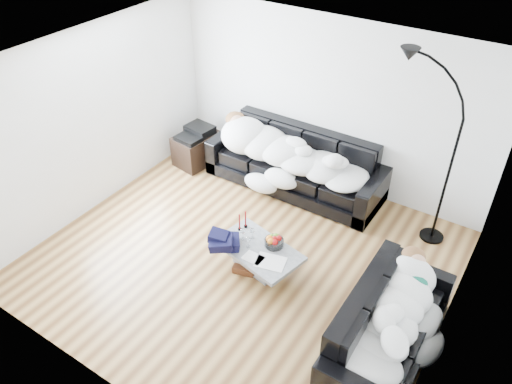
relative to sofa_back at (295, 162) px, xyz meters
The scene contains 24 objects.
ground 1.86m from the sofa_back, 81.76° to the right, with size 5.00×5.00×0.00m, color brown.
wall_back 1.00m from the sofa_back, 60.54° to the left, with size 5.00×0.02×2.60m, color silver.
wall_left 2.99m from the sofa_back, 141.37° to the right, with size 0.02×4.50×2.60m, color silver.
wall_right 3.40m from the sofa_back, 32.98° to the right, with size 0.02×4.50×2.60m, color silver.
ceiling 2.81m from the sofa_back, 81.76° to the right, with size 5.00×5.00×0.00m, color white.
sofa_back is the anchor object (origin of this frame).
sofa_right 3.14m from the sofa_back, 42.27° to the right, with size 1.94×0.83×0.78m, color black.
sleeper_back 0.21m from the sofa_back, 90.00° to the right, with size 2.33×0.80×0.47m, color white, non-canonical shape.
sleeper_right 3.15m from the sofa_back, 42.27° to the right, with size 1.66×0.70×0.41m, color white, non-canonical shape.
teal_cushion 2.74m from the sofa_back, 33.77° to the right, with size 0.36×0.30×0.20m, color #0C5841.
coffee_table 1.90m from the sofa_back, 74.46° to the right, with size 1.09×0.64×0.32m, color #939699.
fruit_bowl 1.78m from the sofa_back, 68.90° to the right, with size 0.24×0.24×0.15m, color white.
wine_glass_a 1.72m from the sofa_back, 78.88° to the right, with size 0.07×0.07×0.16m, color white.
wine_glass_b 1.79m from the sofa_back, 82.24° to the right, with size 0.07×0.07×0.17m, color white.
wine_glass_c 1.89m from the sofa_back, 78.46° to the right, with size 0.07×0.07×0.15m, color white.
candle_left 1.65m from the sofa_back, 86.42° to the right, with size 0.05×0.05×0.25m, color maroon.
candle_right 1.56m from the sofa_back, 84.91° to the right, with size 0.05×0.05×0.26m, color maroon.
newspaper_a 2.09m from the sofa_back, 68.56° to the right, with size 0.36×0.27×0.01m, color silver.
newspaper_b 2.07m from the sofa_back, 74.67° to the right, with size 0.25×0.18×0.01m, color silver.
navy_jacket 2.03m from the sofa_back, 87.44° to the right, with size 0.38×0.32×0.19m, color black, non-canonical shape.
shoes 2.04m from the sofa_back, 75.86° to the right, with size 0.48×0.35×0.11m, color #472311, non-canonical shape.
av_cabinet 1.74m from the sofa_back, behind, with size 0.51×0.74×0.51m, color black.
stereo 1.73m from the sofa_back, behind, with size 0.44×0.34×0.13m, color black.
floor_lamp 2.30m from the sofa_back, ahead, with size 0.81×0.32×2.23m, color black, non-canonical shape.
Camera 1 is at (2.74, -3.91, 4.58)m, focal length 35.00 mm.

